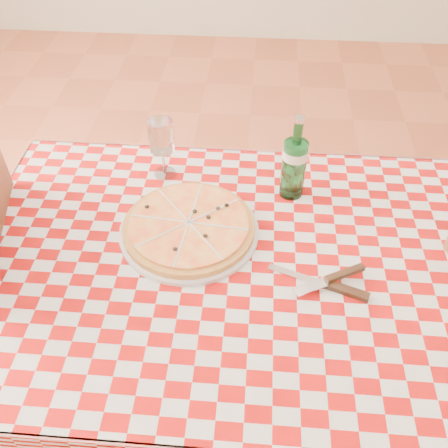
% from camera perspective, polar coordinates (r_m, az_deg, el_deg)
% --- Properties ---
extents(dining_table, '(1.20, 0.80, 0.75)m').
position_cam_1_polar(dining_table, '(1.27, 0.69, -7.06)').
color(dining_table, brown).
rests_on(dining_table, ground).
extents(tablecloth, '(1.30, 0.90, 0.01)m').
position_cam_1_polar(tablecloth, '(1.20, 0.73, -4.23)').
color(tablecloth, '#9A0A09').
rests_on(tablecloth, dining_table).
extents(pizza_plate, '(0.39, 0.39, 0.05)m').
position_cam_1_polar(pizza_plate, '(1.25, -4.03, -0.26)').
color(pizza_plate, '#B8823D').
rests_on(pizza_plate, tablecloth).
extents(water_bottle, '(0.08, 0.08, 0.24)m').
position_cam_1_polar(water_bottle, '(1.31, 8.10, 7.53)').
color(water_bottle, '#18622A').
rests_on(water_bottle, tablecloth).
extents(wine_glass, '(0.08, 0.08, 0.18)m').
position_cam_1_polar(wine_glass, '(1.40, -7.07, 8.56)').
color(wine_glass, white).
rests_on(wine_glass, tablecloth).
extents(cutlery, '(0.28, 0.24, 0.03)m').
position_cam_1_polar(cutlery, '(1.16, 11.56, -6.48)').
color(cutlery, silver).
rests_on(cutlery, tablecloth).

